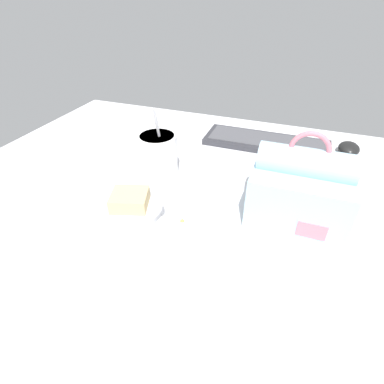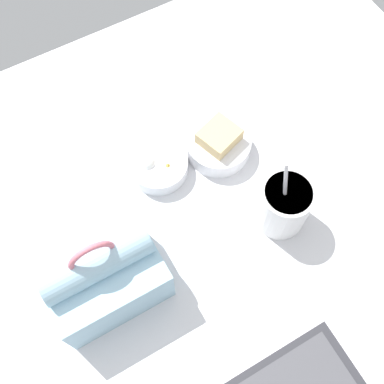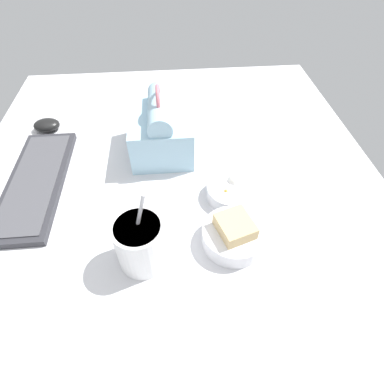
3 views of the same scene
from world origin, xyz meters
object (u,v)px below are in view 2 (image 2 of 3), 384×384
(bento_bowl_snacks, at_px, (158,166))
(bento_bowl_sandwich, at_px, (218,144))
(lunch_bag, at_px, (101,272))
(soup_cup, at_px, (284,205))

(bento_bowl_snacks, bearing_deg, bento_bowl_sandwich, 171.88)
(bento_bowl_sandwich, bearing_deg, lunch_bag, 23.79)
(soup_cup, bearing_deg, bento_bowl_sandwich, -82.32)
(lunch_bag, height_order, bento_bowl_snacks, lunch_bag)
(lunch_bag, height_order, soup_cup, lunch_bag)
(lunch_bag, xyz_separation_m, bento_bowl_sandwich, (-0.33, -0.15, -0.04))
(soup_cup, relative_size, bento_bowl_sandwich, 1.41)
(bento_bowl_sandwich, distance_m, bento_bowl_snacks, 0.14)
(lunch_bag, distance_m, soup_cup, 0.36)
(lunch_bag, xyz_separation_m, soup_cup, (-0.36, 0.05, -0.01))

